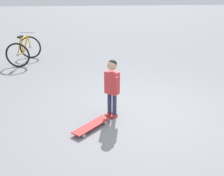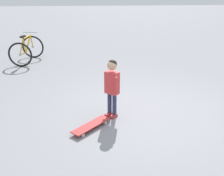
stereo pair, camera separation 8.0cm
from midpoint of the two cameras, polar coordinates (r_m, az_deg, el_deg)
The scene contains 4 objects.
ground_plane at distance 5.16m, azimuth 7.02°, elevation -5.46°, with size 50.00×50.00×0.00m, color gray.
child_person at distance 4.80m, azimuth 0.47°, elevation 1.18°, with size 0.28×0.38×1.06m.
skateboard at distance 4.64m, azimuth -3.87°, elevation -7.74°, with size 0.67×0.69×0.07m.
bicycle_mid at distance 8.76m, azimuth -17.02°, elevation 7.59°, with size 0.87×1.17×0.85m.
Camera 2 is at (-0.91, -4.52, 2.30)m, focal length 44.07 mm.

